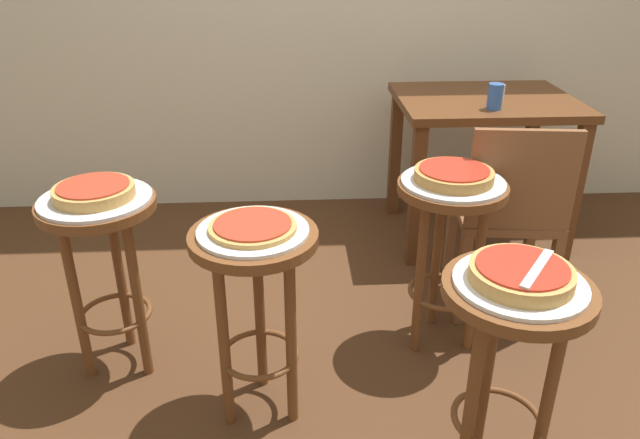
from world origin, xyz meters
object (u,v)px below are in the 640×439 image
(cup_near_edge, at_px, (495,96))
(pizza_server_knife, at_px, (537,268))
(condiment_shaker, at_px, (500,92))
(stool_middle, at_px, (256,282))
(serving_plate_rear, at_px, (453,182))
(pizza_rear, at_px, (454,175))
(stool_foreground, at_px, (510,340))
(pizza_foreground, at_px, (521,274))
(serving_plate_foreground, at_px, (520,283))
(pizza_middle, at_px, (253,226))
(wooden_chair, at_px, (509,212))
(dining_table, at_px, (483,124))
(serving_plate_middle, at_px, (253,231))
(stool_rear, at_px, (448,227))
(stool_leftside, at_px, (104,246))
(serving_plate_leftside, at_px, (95,199))
(pizza_leftside, at_px, (94,191))

(cup_near_edge, relative_size, pizza_server_knife, 0.53)
(condiment_shaker, bearing_deg, stool_middle, -133.20)
(serving_plate_rear, distance_m, pizza_rear, 0.03)
(stool_foreground, bearing_deg, cup_near_edge, 75.28)
(pizza_foreground, bearing_deg, pizza_rear, 89.91)
(serving_plate_foreground, relative_size, pizza_middle, 1.29)
(pizza_middle, bearing_deg, pizza_rear, 26.37)
(stool_foreground, height_order, serving_plate_rear, serving_plate_rear)
(serving_plate_foreground, xyz_separation_m, wooden_chair, (0.31, 0.89, -0.22))
(dining_table, xyz_separation_m, condiment_shaker, (0.05, -0.04, 0.17))
(pizza_foreground, xyz_separation_m, serving_plate_middle, (-0.70, 0.34, -0.03))
(serving_plate_rear, xyz_separation_m, pizza_server_knife, (0.03, -0.70, 0.06))
(stool_rear, xyz_separation_m, serving_plate_rear, (-0.00, 0.00, 0.18))
(pizza_foreground, relative_size, stool_rear, 0.39)
(stool_leftside, bearing_deg, wooden_chair, 10.39)
(pizza_foreground, bearing_deg, serving_plate_rear, 89.91)
(stool_middle, relative_size, pizza_rear, 2.43)
(stool_leftside, xyz_separation_m, condiment_shaker, (1.68, 0.95, 0.28))
(stool_leftside, distance_m, serving_plate_leftside, 0.18)
(dining_table, bearing_deg, pizza_server_knife, -102.76)
(stool_leftside, xyz_separation_m, pizza_leftside, (0.00, 0.00, 0.21))
(serving_plate_middle, bearing_deg, pizza_foreground, -25.65)
(wooden_chair, bearing_deg, stool_middle, -151.27)
(stool_middle, xyz_separation_m, serving_plate_rear, (0.70, 0.35, 0.18))
(stool_leftside, xyz_separation_m, pizza_server_knife, (1.27, -0.62, 0.24))
(serving_plate_middle, bearing_deg, stool_foreground, -25.65)
(serving_plate_middle, height_order, cup_near_edge, cup_near_edge)
(condiment_shaker, bearing_deg, pizza_middle, -133.20)
(pizza_rear, relative_size, cup_near_edge, 2.39)
(stool_rear, bearing_deg, dining_table, 66.66)
(pizza_leftside, xyz_separation_m, pizza_server_knife, (1.27, -0.62, 0.03))
(stool_leftside, bearing_deg, serving_plate_leftside, 90.00)
(dining_table, bearing_deg, wooden_chair, -97.21)
(dining_table, relative_size, wooden_chair, 1.02)
(stool_foreground, relative_size, pizza_middle, 2.56)
(stool_rear, bearing_deg, wooden_chair, 33.76)
(stool_leftside, xyz_separation_m, serving_plate_leftside, (0.00, 0.00, 0.18))
(stool_foreground, relative_size, stool_middle, 1.00)
(pizza_leftside, bearing_deg, serving_plate_rear, 3.64)
(stool_foreground, bearing_deg, stool_rear, 89.91)
(stool_foreground, distance_m, pizza_middle, 0.80)
(pizza_foreground, xyz_separation_m, pizza_leftside, (-1.24, 0.60, 0.00))
(pizza_foreground, height_order, stool_rear, pizza_foreground)
(serving_plate_foreground, distance_m, serving_plate_middle, 0.78)
(stool_middle, bearing_deg, serving_plate_rear, 26.37)
(stool_middle, xyz_separation_m, stool_leftside, (-0.54, 0.27, 0.00))
(serving_plate_middle, bearing_deg, cup_near_edge, 44.82)
(pizza_foreground, height_order, cup_near_edge, cup_near_edge)
(serving_plate_foreground, distance_m, serving_plate_rear, 0.68)
(pizza_rear, bearing_deg, serving_plate_middle, -153.63)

